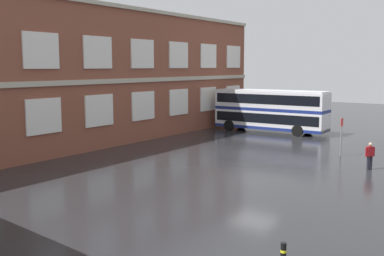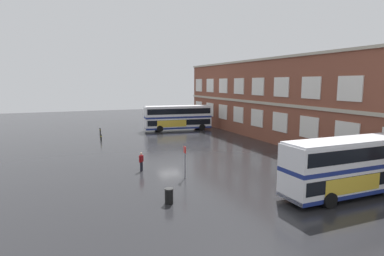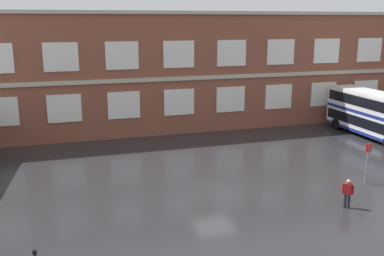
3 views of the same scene
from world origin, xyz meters
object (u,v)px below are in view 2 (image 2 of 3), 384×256
at_px(double_decker_near, 178,117).
at_px(double_decker_middle, 353,166).
at_px(waiting_passenger, 141,161).
at_px(safety_bollard_west, 101,138).
at_px(bus_stand_flag, 185,159).
at_px(station_litter_bin, 169,196).
at_px(safety_bollard_east, 100,131).

relative_size(double_decker_near, double_decker_middle, 1.02).
bearing_deg(waiting_passenger, safety_bollard_west, -174.45).
relative_size(waiting_passenger, bus_stand_flag, 0.63).
bearing_deg(bus_stand_flag, double_decker_near, 161.42).
xyz_separation_m(double_decker_near, bus_stand_flag, (25.78, -8.66, -0.51)).
relative_size(waiting_passenger, safety_bollard_west, 1.79).
bearing_deg(station_litter_bin, safety_bollard_west, -176.69).
bearing_deg(double_decker_middle, safety_bollard_west, -153.85).
bearing_deg(bus_stand_flag, safety_bollard_east, -171.61).
height_order(double_decker_middle, station_litter_bin, double_decker_middle).
distance_m(double_decker_near, waiting_passenger, 25.11).
distance_m(double_decker_middle, station_litter_bin, 13.04).
height_order(double_decker_near, station_litter_bin, double_decker_near).
bearing_deg(double_decker_middle, double_decker_near, -178.68).
bearing_deg(waiting_passenger, station_litter_bin, -1.11).
bearing_deg(bus_stand_flag, station_litter_bin, -31.65).
height_order(station_litter_bin, safety_bollard_east, station_litter_bin).
bearing_deg(double_decker_near, station_litter_bin, -20.86).
distance_m(waiting_passenger, safety_bollard_east, 22.91).
bearing_deg(double_decker_middle, safety_bollard_east, -158.97).
bearing_deg(double_decker_middle, waiting_passenger, -133.81).
bearing_deg(bus_stand_flag, safety_bollard_west, -167.41).
distance_m(double_decker_middle, safety_bollard_east, 37.22).
relative_size(double_decker_middle, safety_bollard_east, 11.60).
bearing_deg(waiting_passenger, double_decker_middle, 46.19).
xyz_separation_m(station_litter_bin, safety_bollard_west, (-25.01, -1.45, -0.03)).
height_order(waiting_passenger, safety_bollard_east, waiting_passenger).
bearing_deg(safety_bollard_west, double_decker_middle, 26.15).
height_order(double_decker_middle, safety_bollard_west, double_decker_middle).
bearing_deg(waiting_passenger, safety_bollard_east, -177.46).
xyz_separation_m(waiting_passenger, bus_stand_flag, (3.51, 2.88, 0.70)).
bearing_deg(safety_bollard_east, double_decker_middle, 21.03).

